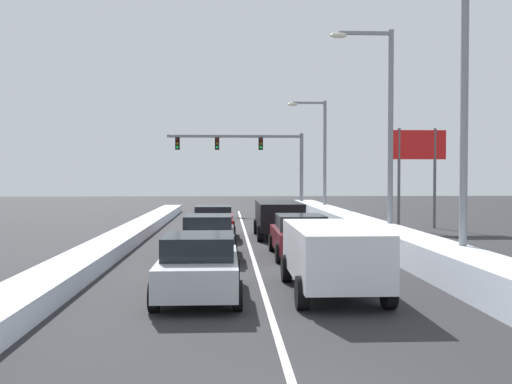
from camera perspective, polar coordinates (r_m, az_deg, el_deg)
The scene contains 15 objects.
ground_plane at distance 22.68m, azimuth -0.47°, elevation -5.78°, with size 120.00×120.00×0.00m, color #28282B.
lane_stripe_between_right_lane_and_center_lane at distance 26.59m, azimuth -0.81°, elevation -4.68°, with size 0.14×43.36×0.01m, color silver.
snow_bank_right_shoulder at distance 27.25m, azimuth 10.42°, elevation -3.60°, with size 1.50×43.36×0.91m, color silver.
snow_bank_left_shoulder at distance 26.91m, azimuth -12.19°, elevation -4.09°, with size 1.38×43.36×0.52m, color silver.
suv_white_right_lane_nearest at distance 14.75m, azimuth 7.31°, elevation -5.81°, with size 2.16×4.90×1.67m.
sedan_maroon_right_lane_second at distance 21.36m, azimuth 4.24°, elevation -4.18°, with size 2.00×4.50×1.51m.
suv_black_right_lane_third at distance 27.78m, azimuth 2.17°, elevation -2.31°, with size 2.16×4.90×1.67m.
sedan_silver_center_lane_nearest at distance 14.36m, azimuth -5.49°, elevation -7.02°, with size 2.00×4.50×1.51m.
sedan_charcoal_center_lane_second at distance 21.19m, azimuth -4.61°, elevation -4.23°, with size 2.00×4.50×1.51m.
sedan_red_center_lane_third at distance 27.63m, azimuth -4.10°, elevation -2.86°, with size 2.00×4.50×1.51m.
traffic_light_gantry at distance 46.20m, azimuth -0.18°, elevation 3.86°, with size 10.60×0.47×6.20m.
street_lamp_right_near at distance 17.88m, azimuth 18.36°, elevation 8.49°, with size 2.66×0.36×8.54m.
street_lamp_right_mid at distance 25.40m, azimuth 12.10°, elevation 6.97°, with size 2.66×0.36×8.96m.
street_lamp_right_far at distance 40.75m, azimuth 6.13°, elevation 4.26°, with size 2.66×0.36×8.01m.
roadside_sign_right at distance 33.75m, azimuth 15.23°, elevation 3.43°, with size 3.20×0.16×5.50m.
Camera 1 is at (-0.90, -6.71, 2.92)m, focal length 41.57 mm.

